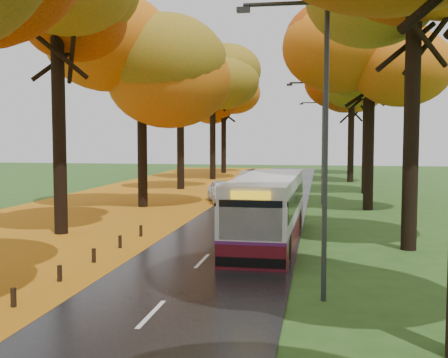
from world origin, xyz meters
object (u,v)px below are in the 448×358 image
(streetlamp_mid, at_px, (319,132))
(streetlamp_far, at_px, (320,134))
(bus, at_px, (268,207))
(car_dark, at_px, (251,176))
(car_white, at_px, (223,191))
(streetlamp_near, at_px, (316,125))
(car_silver, at_px, (249,178))

(streetlamp_mid, relative_size, streetlamp_far, 1.00)
(bus, height_order, car_dark, bus)
(bus, distance_m, car_white, 14.26)
(streetlamp_near, bearing_deg, car_white, 106.25)
(streetlamp_near, distance_m, streetlamp_mid, 22.00)
(bus, xyz_separation_m, car_dark, (-4.25, 28.63, -0.78))
(streetlamp_mid, xyz_separation_m, streetlamp_far, (0.00, 22.00, 0.00))
(streetlamp_near, bearing_deg, car_silver, 100.11)
(car_white, xyz_separation_m, car_silver, (0.02, 13.59, -0.12))
(streetlamp_near, xyz_separation_m, streetlamp_mid, (0.00, 22.00, 0.00))
(streetlamp_mid, height_order, car_white, streetlamp_mid)
(car_white, height_order, car_dark, car_white)
(streetlamp_near, bearing_deg, car_dark, 99.70)
(car_silver, bearing_deg, car_white, -73.31)
(streetlamp_near, height_order, car_silver, streetlamp_near)
(bus, bearing_deg, car_white, 108.44)
(streetlamp_near, height_order, bus, streetlamp_near)
(car_dark, bearing_deg, car_white, -75.45)
(streetlamp_far, distance_m, car_white, 23.59)
(streetlamp_near, height_order, car_white, streetlamp_near)
(streetlamp_near, xyz_separation_m, streetlamp_far, (0.00, 44.00, 0.00))
(bus, xyz_separation_m, car_white, (-4.29, 13.59, -0.69))
(bus, bearing_deg, streetlamp_far, 87.73)
(car_dark, bearing_deg, streetlamp_far, 64.26)
(streetlamp_far, relative_size, car_silver, 2.09)
(streetlamp_mid, distance_m, car_dark, 16.43)
(streetlamp_mid, height_order, car_dark, streetlamp_mid)
(streetlamp_mid, distance_m, streetlamp_far, 22.00)
(streetlamp_near, relative_size, car_white, 1.83)
(bus, distance_m, car_silver, 27.52)
(car_dark, bearing_deg, streetlamp_near, -65.63)
(streetlamp_far, distance_m, car_dark, 10.46)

